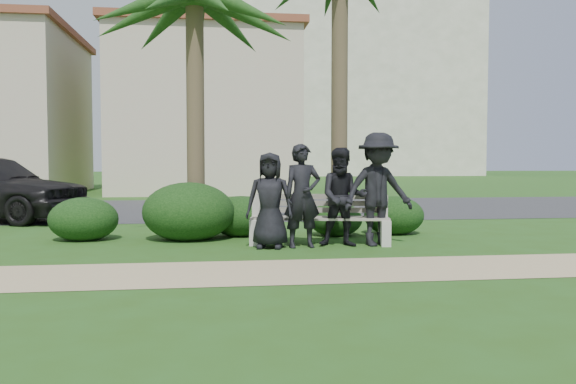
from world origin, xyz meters
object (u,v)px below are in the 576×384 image
at_px(park_bench, 319,222).
at_px(man_c, 343,197).
at_px(man_a, 270,200).
at_px(man_d, 378,189).
at_px(man_b, 302,196).

xyz_separation_m(park_bench, man_c, (0.33, -0.31, 0.44)).
relative_size(park_bench, man_a, 1.56).
xyz_separation_m(park_bench, man_d, (0.92, -0.30, 0.56)).
relative_size(park_bench, man_b, 1.44).
relative_size(man_b, man_c, 1.04).
height_order(man_a, man_c, man_c).
bearing_deg(park_bench, man_d, -8.26).
height_order(man_b, man_d, man_d).
distance_m(park_bench, man_b, 0.67).
xyz_separation_m(man_b, man_c, (0.67, 0.03, -0.03)).
bearing_deg(man_b, park_bench, 37.48).
bearing_deg(man_c, man_d, 11.40).
xyz_separation_m(man_c, man_d, (0.58, 0.01, 0.12)).
distance_m(man_b, man_c, 0.67).
xyz_separation_m(man_a, man_d, (1.77, 0.02, 0.16)).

